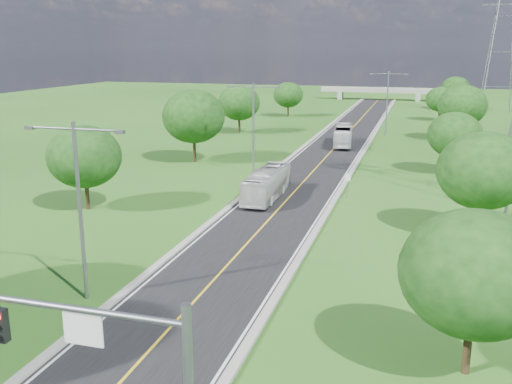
# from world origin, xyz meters

# --- Properties ---
(ground) EXTENTS (260.00, 260.00, 0.00)m
(ground) POSITION_xyz_m (0.00, 60.00, 0.00)
(ground) COLOR #1E4814
(ground) RESTS_ON ground
(road) EXTENTS (8.00, 150.00, 0.06)m
(road) POSITION_xyz_m (0.00, 66.00, 0.03)
(road) COLOR black
(road) RESTS_ON ground
(curb_left) EXTENTS (0.50, 150.00, 0.22)m
(curb_left) POSITION_xyz_m (-4.25, 66.00, 0.11)
(curb_left) COLOR gray
(curb_left) RESTS_ON ground
(curb_right) EXTENTS (0.50, 150.00, 0.22)m
(curb_right) POSITION_xyz_m (4.25, 66.00, 0.11)
(curb_right) COLOR gray
(curb_right) RESTS_ON ground
(signal_mast) EXTENTS (8.54, 0.33, 7.20)m
(signal_mast) POSITION_xyz_m (3.68, -1.00, 4.91)
(signal_mast) COLOR slate
(signal_mast) RESTS_ON ground
(speed_limit_sign) EXTENTS (0.55, 0.09, 2.40)m
(speed_limit_sign) POSITION_xyz_m (5.20, 37.98, 1.60)
(speed_limit_sign) COLOR slate
(speed_limit_sign) RESTS_ON ground
(overpass) EXTENTS (30.00, 3.00, 3.20)m
(overpass) POSITION_xyz_m (0.00, 140.00, 2.41)
(overpass) COLOR gray
(overpass) RESTS_ON ground
(streetlight_near_left) EXTENTS (5.90, 0.25, 10.00)m
(streetlight_near_left) POSITION_xyz_m (-6.00, 12.00, 5.94)
(streetlight_near_left) COLOR slate
(streetlight_near_left) RESTS_ON ground
(streetlight_mid_left) EXTENTS (5.90, 0.25, 10.00)m
(streetlight_mid_left) POSITION_xyz_m (-6.00, 45.00, 5.94)
(streetlight_mid_left) COLOR slate
(streetlight_mid_left) RESTS_ON ground
(streetlight_far_right) EXTENTS (5.90, 0.25, 10.00)m
(streetlight_far_right) POSITION_xyz_m (6.00, 78.00, 5.94)
(streetlight_far_right) COLOR slate
(streetlight_far_right) RESTS_ON ground
(power_tower_far) EXTENTS (9.00, 6.40, 28.00)m
(power_tower_far) POSITION_xyz_m (26.00, 115.00, 14.01)
(power_tower_far) COLOR slate
(power_tower_far) RESTS_ON ground
(tree_lb) EXTENTS (6.30, 6.30, 7.33)m
(tree_lb) POSITION_xyz_m (-16.00, 28.00, 4.64)
(tree_lb) COLOR black
(tree_lb) RESTS_ON ground
(tree_lc) EXTENTS (7.56, 7.56, 8.79)m
(tree_lc) POSITION_xyz_m (-15.00, 50.00, 5.58)
(tree_lc) COLOR black
(tree_lc) RESTS_ON ground
(tree_ld) EXTENTS (6.72, 6.72, 7.82)m
(tree_ld) POSITION_xyz_m (-17.00, 74.00, 4.95)
(tree_ld) COLOR black
(tree_ld) RESTS_ON ground
(tree_le) EXTENTS (5.88, 5.88, 6.84)m
(tree_le) POSITION_xyz_m (-14.50, 98.00, 4.33)
(tree_le) COLOR black
(tree_le) RESTS_ON ground
(tree_ra) EXTENTS (6.30, 6.30, 7.33)m
(tree_ra) POSITION_xyz_m (14.00, 10.00, 4.64)
(tree_ra) COLOR black
(tree_ra) RESTS_ON ground
(tree_rb) EXTENTS (6.72, 6.72, 7.82)m
(tree_rb) POSITION_xyz_m (16.00, 30.00, 4.95)
(tree_rb) COLOR black
(tree_rb) RESTS_ON ground
(tree_rc) EXTENTS (5.88, 5.88, 6.84)m
(tree_rc) POSITION_xyz_m (15.00, 52.00, 4.33)
(tree_rc) COLOR black
(tree_rc) RESTS_ON ground
(tree_rd) EXTENTS (7.14, 7.14, 8.30)m
(tree_rd) POSITION_xyz_m (17.00, 76.00, 5.27)
(tree_rd) COLOR black
(tree_rd) RESTS_ON ground
(tree_re) EXTENTS (5.46, 5.46, 6.35)m
(tree_re) POSITION_xyz_m (14.50, 100.00, 4.02)
(tree_re) COLOR black
(tree_re) RESTS_ON ground
(tree_rf) EXTENTS (6.30, 6.30, 7.33)m
(tree_rf) POSITION_xyz_m (18.00, 120.00, 4.64)
(tree_rf) COLOR black
(tree_rf) RESTS_ON ground
(bus_outbound) EXTENTS (3.49, 10.35, 2.83)m
(bus_outbound) POSITION_xyz_m (0.87, 66.59, 1.47)
(bus_outbound) COLOR silver
(bus_outbound) RESTS_ON road
(bus_inbound) EXTENTS (2.31, 9.84, 2.74)m
(bus_inbound) POSITION_xyz_m (-1.93, 35.75, 1.43)
(bus_inbound) COLOR silver
(bus_inbound) RESTS_ON road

